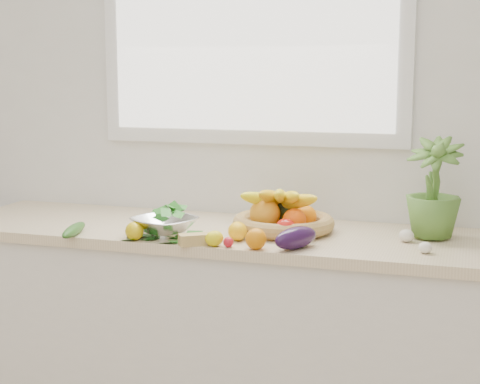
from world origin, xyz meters
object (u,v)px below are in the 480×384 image
(potted_herb, at_px, (433,187))
(fruit_basket, at_px, (283,217))
(eggplant, at_px, (296,238))
(cucumber, at_px, (74,230))
(colander_with_spinach, at_px, (165,221))
(apple, at_px, (285,229))

(potted_herb, relative_size, fruit_basket, 0.81)
(eggplant, relative_size, fruit_basket, 0.43)
(eggplant, distance_m, cucumber, 0.83)
(eggplant, relative_size, potted_herb, 0.54)
(potted_herb, height_order, colander_with_spinach, potted_herb)
(colander_with_spinach, bearing_deg, fruit_basket, 29.04)
(potted_herb, bearing_deg, colander_with_spinach, -163.96)
(cucumber, height_order, colander_with_spinach, colander_with_spinach)
(apple, xyz_separation_m, eggplant, (0.07, -0.12, -0.00))
(fruit_basket, bearing_deg, apple, -71.50)
(apple, bearing_deg, potted_herb, 20.82)
(fruit_basket, xyz_separation_m, colander_with_spinach, (-0.39, -0.22, 0.01))
(eggplant, bearing_deg, potted_herb, 35.32)
(cucumber, relative_size, colander_with_spinach, 0.77)
(cucumber, height_order, fruit_basket, fruit_basket)
(cucumber, xyz_separation_m, potted_herb, (1.26, 0.35, 0.17))
(apple, xyz_separation_m, colander_with_spinach, (-0.44, -0.08, 0.02))
(apple, bearing_deg, fruit_basket, 108.50)
(fruit_basket, bearing_deg, eggplant, -66.20)
(potted_herb, bearing_deg, eggplant, -144.68)
(potted_herb, height_order, fruit_basket, potted_herb)
(apple, relative_size, fruit_basket, 0.18)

